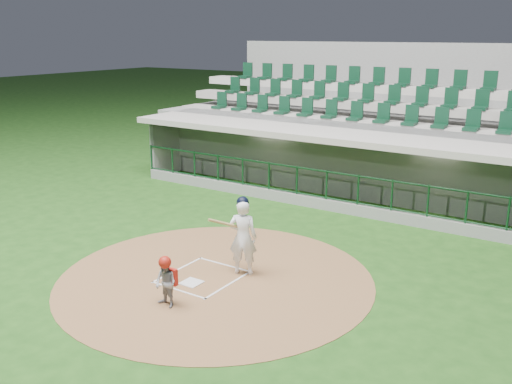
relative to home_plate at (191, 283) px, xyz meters
The scene contains 8 objects.
ground 0.70m from the home_plate, 90.00° to the left, with size 120.00×120.00×0.00m, color #1A4313.
dirt_circle 0.58m from the home_plate, 59.04° to the left, with size 7.20×7.20×0.01m, color brown.
home_plate is the anchor object (origin of this frame).
batter_box_chalk 0.40m from the home_plate, 90.00° to the left, with size 1.55×1.80×0.01m.
dugout_structure 8.57m from the home_plate, 89.57° to the left, with size 16.40×3.70×3.00m.
seating_deck 11.69m from the home_plate, 90.00° to the left, with size 17.00×6.72×5.15m.
batter 1.57m from the home_plate, 58.74° to the left, with size 0.92×0.97×1.87m.
catcher 1.29m from the home_plate, 75.38° to the right, with size 0.54×0.45×1.10m.
Camera 1 is at (7.71, -9.71, 5.43)m, focal length 40.00 mm.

